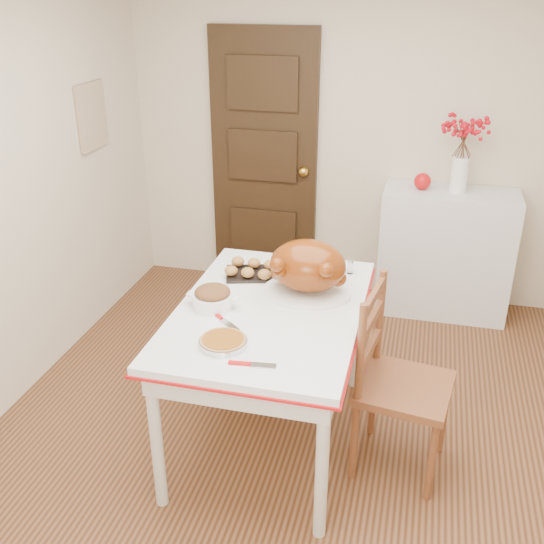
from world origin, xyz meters
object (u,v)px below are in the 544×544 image
(sideboard, at_px, (445,253))
(kitchen_table, at_px, (270,375))
(chair_oak, at_px, (405,384))
(pumpkin_pie, at_px, (223,341))
(turkey_platter, at_px, (308,269))

(sideboard, xyz_separation_m, kitchen_table, (-0.91, -1.78, -0.07))
(kitchen_table, distance_m, chair_oak, 0.73)
(sideboard, xyz_separation_m, pumpkin_pie, (-1.03, -2.18, 0.37))
(sideboard, height_order, chair_oak, chair_oak)
(pumpkin_pie, bearing_deg, sideboard, 64.79)
(kitchen_table, bearing_deg, pumpkin_pie, -106.39)
(chair_oak, height_order, turkey_platter, turkey_platter)
(sideboard, xyz_separation_m, turkey_platter, (-0.75, -1.58, 0.50))
(sideboard, xyz_separation_m, chair_oak, (-0.19, -1.83, 0.03))
(kitchen_table, relative_size, turkey_platter, 2.94)
(chair_oak, bearing_deg, kitchen_table, 94.88)
(kitchen_table, bearing_deg, turkey_platter, 52.00)
(chair_oak, height_order, pumpkin_pie, chair_oak)
(sideboard, distance_m, kitchen_table, 2.00)
(chair_oak, bearing_deg, turkey_platter, 74.90)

